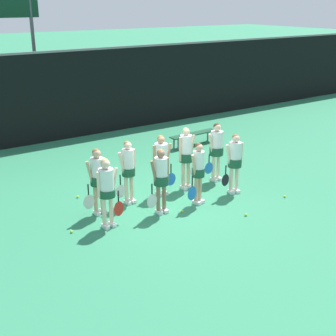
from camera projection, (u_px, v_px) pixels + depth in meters
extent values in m
plane|color=#2D7F56|center=(168.00, 201.00, 12.67)|extent=(140.00, 140.00, 0.00)
cube|color=black|center=(60.00, 97.00, 17.75)|extent=(60.00, 0.06, 3.33)
cube|color=slate|center=(56.00, 51.00, 17.17)|extent=(60.00, 0.08, 0.08)
cylinder|color=#515156|center=(35.00, 55.00, 18.60)|extent=(0.14, 0.14, 6.15)
cube|color=#19472D|center=(194.00, 134.00, 17.45)|extent=(2.06, 0.47, 0.04)
cylinder|color=slate|center=(208.00, 135.00, 18.10)|extent=(0.06, 0.06, 0.41)
cylinder|color=slate|center=(212.00, 137.00, 17.91)|extent=(0.06, 0.06, 0.41)
cylinder|color=slate|center=(174.00, 143.00, 17.13)|extent=(0.06, 0.06, 0.41)
cylinder|color=slate|center=(178.00, 144.00, 16.95)|extent=(0.06, 0.06, 0.41)
cylinder|color=beige|center=(111.00, 210.00, 11.19)|extent=(0.10, 0.10, 0.82)
cylinder|color=beige|center=(104.00, 212.00, 11.08)|extent=(0.10, 0.10, 0.82)
cube|color=white|center=(112.00, 224.00, 11.29)|extent=(0.12, 0.24, 0.09)
cube|color=white|center=(105.00, 226.00, 11.18)|extent=(0.12, 0.24, 0.09)
cylinder|color=#194C33|center=(107.00, 193.00, 10.98)|extent=(0.41, 0.41, 0.18)
cylinder|color=white|center=(106.00, 182.00, 10.89)|extent=(0.35, 0.35, 0.66)
sphere|color=beige|center=(105.00, 164.00, 10.74)|extent=(0.23, 0.23, 0.23)
sphere|color=#D8B772|center=(105.00, 163.00, 10.74)|extent=(0.21, 0.21, 0.21)
cylinder|color=beige|center=(114.00, 181.00, 11.01)|extent=(0.21, 0.09, 0.63)
cylinder|color=beige|center=(98.00, 185.00, 10.77)|extent=(0.08, 0.08, 0.63)
cylinder|color=black|center=(118.00, 196.00, 11.18)|extent=(0.03, 0.03, 0.28)
ellipsoid|color=red|center=(119.00, 209.00, 11.30)|extent=(0.27, 0.03, 0.39)
cylinder|color=#8C664C|center=(164.00, 197.00, 11.93)|extent=(0.10, 0.10, 0.81)
cylinder|color=#8C664C|center=(158.00, 199.00, 11.84)|extent=(0.10, 0.10, 0.81)
cube|color=white|center=(165.00, 210.00, 12.02)|extent=(0.12, 0.24, 0.09)
cube|color=white|center=(159.00, 212.00, 11.93)|extent=(0.12, 0.24, 0.09)
cylinder|color=#194C33|center=(161.00, 180.00, 11.71)|extent=(0.37, 0.37, 0.24)
cylinder|color=white|center=(161.00, 171.00, 11.63)|extent=(0.32, 0.32, 0.68)
sphere|color=#8C664C|center=(161.00, 154.00, 11.48)|extent=(0.20, 0.20, 0.20)
sphere|color=olive|center=(160.00, 153.00, 11.49)|extent=(0.18, 0.18, 0.18)
cylinder|color=#8C664C|center=(154.00, 173.00, 11.53)|extent=(0.21, 0.08, 0.65)
cylinder|color=#8C664C|center=(167.00, 170.00, 11.73)|extent=(0.08, 0.08, 0.64)
cylinder|color=black|center=(152.00, 189.00, 11.61)|extent=(0.03, 0.03, 0.27)
ellipsoid|color=silver|center=(152.00, 201.00, 11.72)|extent=(0.30, 0.03, 0.38)
cylinder|color=tan|center=(200.00, 188.00, 12.50)|extent=(0.10, 0.10, 0.80)
cylinder|color=tan|center=(196.00, 190.00, 12.39)|extent=(0.10, 0.10, 0.80)
cube|color=white|center=(200.00, 201.00, 12.60)|extent=(0.16, 0.26, 0.09)
cube|color=white|center=(197.00, 203.00, 12.49)|extent=(0.16, 0.26, 0.09)
cylinder|color=#194C33|center=(198.00, 172.00, 12.28)|extent=(0.33, 0.33, 0.23)
cylinder|color=white|center=(199.00, 163.00, 12.20)|extent=(0.29, 0.29, 0.66)
sphere|color=tan|center=(199.00, 148.00, 12.05)|extent=(0.21, 0.21, 0.21)
sphere|color=#4C331E|center=(198.00, 146.00, 12.06)|extent=(0.19, 0.19, 0.19)
cylinder|color=tan|center=(194.00, 166.00, 12.08)|extent=(0.22, 0.12, 0.63)
cylinder|color=tan|center=(203.00, 162.00, 12.32)|extent=(0.08, 0.08, 0.63)
cylinder|color=black|center=(192.00, 181.00, 12.15)|extent=(0.03, 0.03, 0.28)
ellipsoid|color=blue|center=(192.00, 193.00, 12.26)|extent=(0.29, 0.03, 0.39)
cylinder|color=beige|center=(237.00, 179.00, 13.16)|extent=(0.10, 0.10, 0.81)
cylinder|color=beige|center=(231.00, 179.00, 13.10)|extent=(0.10, 0.10, 0.81)
cube|color=white|center=(237.00, 191.00, 13.26)|extent=(0.16, 0.26, 0.09)
cube|color=white|center=(231.00, 192.00, 13.19)|extent=(0.16, 0.26, 0.09)
cylinder|color=#194C33|center=(235.00, 163.00, 12.96)|extent=(0.38, 0.38, 0.24)
cylinder|color=white|center=(235.00, 154.00, 12.88)|extent=(0.33, 0.33, 0.67)
sphere|color=beige|center=(236.00, 139.00, 12.73)|extent=(0.21, 0.21, 0.21)
sphere|color=olive|center=(236.00, 137.00, 12.74)|extent=(0.19, 0.19, 0.19)
cylinder|color=beige|center=(229.00, 155.00, 12.81)|extent=(0.22, 0.12, 0.64)
cylinder|color=beige|center=(241.00, 154.00, 12.95)|extent=(0.08, 0.08, 0.64)
cylinder|color=black|center=(226.00, 170.00, 12.90)|extent=(0.03, 0.03, 0.26)
ellipsoid|color=black|center=(225.00, 180.00, 13.00)|extent=(0.27, 0.03, 0.36)
cylinder|color=tan|center=(102.00, 198.00, 11.88)|extent=(0.10, 0.10, 0.82)
cylinder|color=tan|center=(96.00, 199.00, 11.78)|extent=(0.10, 0.10, 0.82)
cube|color=white|center=(103.00, 211.00, 11.98)|extent=(0.11, 0.24, 0.09)
cube|color=white|center=(97.00, 213.00, 11.89)|extent=(0.11, 0.24, 0.09)
cylinder|color=#194C33|center=(98.00, 180.00, 11.67)|extent=(0.38, 0.38, 0.24)
cylinder|color=white|center=(97.00, 171.00, 11.58)|extent=(0.33, 0.33, 0.67)
sphere|color=tan|center=(96.00, 154.00, 11.43)|extent=(0.22, 0.22, 0.22)
sphere|color=olive|center=(96.00, 153.00, 11.43)|extent=(0.20, 0.20, 0.20)
cylinder|color=tan|center=(90.00, 173.00, 11.47)|extent=(0.21, 0.08, 0.64)
cylinder|color=tan|center=(104.00, 170.00, 11.69)|extent=(0.08, 0.08, 0.64)
cylinder|color=black|center=(88.00, 190.00, 11.55)|extent=(0.03, 0.03, 0.28)
ellipsoid|color=silver|center=(89.00, 202.00, 11.67)|extent=(0.30, 0.03, 0.39)
cylinder|color=beige|center=(132.00, 188.00, 12.50)|extent=(0.10, 0.10, 0.82)
cylinder|color=beige|center=(126.00, 189.00, 12.40)|extent=(0.10, 0.10, 0.82)
cube|color=white|center=(133.00, 201.00, 12.60)|extent=(0.12, 0.24, 0.09)
cube|color=white|center=(127.00, 202.00, 12.50)|extent=(0.12, 0.24, 0.09)
cylinder|color=#194C33|center=(128.00, 172.00, 12.28)|extent=(0.35, 0.35, 0.22)
cylinder|color=white|center=(128.00, 162.00, 12.19)|extent=(0.30, 0.30, 0.69)
sphere|color=beige|center=(128.00, 146.00, 12.04)|extent=(0.20, 0.20, 0.20)
sphere|color=olive|center=(127.00, 144.00, 12.05)|extent=(0.19, 0.19, 0.19)
cylinder|color=beige|center=(122.00, 164.00, 12.09)|extent=(0.21, 0.09, 0.65)
cylinder|color=beige|center=(134.00, 161.00, 12.30)|extent=(0.08, 0.08, 0.65)
cylinder|color=black|center=(120.00, 180.00, 12.17)|extent=(0.03, 0.03, 0.27)
ellipsoid|color=silver|center=(121.00, 191.00, 12.28)|extent=(0.29, 0.03, 0.38)
cylinder|color=tan|center=(164.00, 180.00, 13.04)|extent=(0.10, 0.10, 0.82)
cylinder|color=tan|center=(158.00, 181.00, 12.95)|extent=(0.10, 0.10, 0.82)
cube|color=white|center=(165.00, 193.00, 13.14)|extent=(0.14, 0.25, 0.09)
cube|color=white|center=(159.00, 194.00, 13.05)|extent=(0.14, 0.25, 0.09)
cylinder|color=#194C33|center=(161.00, 164.00, 12.83)|extent=(0.41, 0.41, 0.22)
cylinder|color=white|center=(161.00, 155.00, 12.74)|extent=(0.35, 0.35, 0.68)
sphere|color=tan|center=(161.00, 140.00, 12.59)|extent=(0.21, 0.21, 0.21)
sphere|color=olive|center=(161.00, 139.00, 12.60)|extent=(0.19, 0.19, 0.19)
cylinder|color=tan|center=(168.00, 155.00, 12.84)|extent=(0.22, 0.10, 0.64)
cylinder|color=tan|center=(154.00, 157.00, 12.66)|extent=(0.08, 0.08, 0.64)
cylinder|color=black|center=(171.00, 169.00, 13.00)|extent=(0.03, 0.03, 0.27)
ellipsoid|color=blue|center=(171.00, 179.00, 13.11)|extent=(0.32, 0.03, 0.37)
cylinder|color=beige|center=(188.00, 174.00, 13.48)|extent=(0.10, 0.10, 0.86)
cylinder|color=beige|center=(183.00, 175.00, 13.38)|extent=(0.10, 0.10, 0.86)
cube|color=white|center=(189.00, 186.00, 13.59)|extent=(0.11, 0.24, 0.09)
cube|color=white|center=(184.00, 188.00, 13.49)|extent=(0.11, 0.24, 0.09)
cylinder|color=#194C33|center=(186.00, 157.00, 13.25)|extent=(0.39, 0.39, 0.25)
cylinder|color=white|center=(186.00, 148.00, 13.16)|extent=(0.34, 0.34, 0.73)
sphere|color=beige|center=(186.00, 132.00, 13.00)|extent=(0.20, 0.20, 0.20)
sphere|color=#D8B772|center=(186.00, 131.00, 13.01)|extent=(0.18, 0.18, 0.18)
cylinder|color=beige|center=(192.00, 147.00, 13.28)|extent=(0.22, 0.08, 0.70)
cylinder|color=beige|center=(180.00, 149.00, 13.05)|extent=(0.08, 0.08, 0.70)
cylinder|color=black|center=(194.00, 161.00, 13.45)|extent=(0.03, 0.03, 0.26)
ellipsoid|color=silver|center=(194.00, 171.00, 13.56)|extent=(0.30, 0.03, 0.36)
cylinder|color=beige|center=(218.00, 166.00, 14.09)|extent=(0.10, 0.10, 0.84)
cylinder|color=beige|center=(213.00, 168.00, 13.97)|extent=(0.10, 0.10, 0.84)
cube|color=white|center=(218.00, 178.00, 14.19)|extent=(0.12, 0.24, 0.09)
cube|color=white|center=(214.00, 180.00, 14.08)|extent=(0.12, 0.24, 0.09)
cylinder|color=#194C33|center=(216.00, 151.00, 13.86)|extent=(0.41, 0.41, 0.24)
cylinder|color=white|center=(217.00, 143.00, 13.77)|extent=(0.36, 0.36, 0.69)
sphere|color=beige|center=(217.00, 128.00, 13.62)|extent=(0.22, 0.22, 0.22)
sphere|color=#4C331E|center=(217.00, 127.00, 13.62)|extent=(0.20, 0.20, 0.20)
cylinder|color=beige|center=(211.00, 144.00, 13.65)|extent=(0.21, 0.08, 0.66)
cylinder|color=beige|center=(222.00, 142.00, 13.89)|extent=(0.08, 0.08, 0.66)
cylinder|color=black|center=(209.00, 158.00, 13.73)|extent=(0.03, 0.03, 0.26)
ellipsoid|color=blue|center=(209.00, 168.00, 13.83)|extent=(0.32, 0.03, 0.36)
sphere|color=#CCE033|center=(182.00, 211.00, 12.01)|extent=(0.07, 0.07, 0.07)
sphere|color=#CCE033|center=(285.00, 196.00, 12.91)|extent=(0.07, 0.07, 0.07)
sphere|color=#CCE033|center=(72.00, 232.00, 10.95)|extent=(0.07, 0.07, 0.07)
sphere|color=#CCE033|center=(78.00, 197.00, 12.89)|extent=(0.07, 0.07, 0.07)
sphere|color=#CCE033|center=(246.00, 215.00, 11.81)|extent=(0.07, 0.07, 0.07)
sphere|color=#CCE033|center=(218.00, 164.00, 15.46)|extent=(0.06, 0.06, 0.06)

